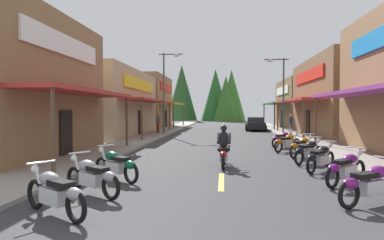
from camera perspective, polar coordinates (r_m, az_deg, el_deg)
ground at (r=25.28m, az=5.41°, el=-3.19°), size 9.08×76.88×0.10m
sidewalk_left at (r=25.93m, az=-7.40°, el=-2.83°), size 2.40×76.88×0.12m
sidewalk_right at (r=25.90m, az=18.24°, el=-2.90°), size 2.40×76.88×0.12m
centerline_dashes at (r=28.10m, az=5.43°, el=-2.58°), size 0.16×50.99×0.01m
storefront_left_middle at (r=28.77m, az=-16.01°, el=2.85°), size 9.01×12.83×5.42m
storefront_left_far at (r=40.73m, az=-10.76°, el=3.10°), size 10.73×9.84×6.23m
storefront_right_middle at (r=29.53m, az=26.75°, el=3.54°), size 9.40×12.12×6.28m
storefront_right_far at (r=40.88m, az=21.18°, el=2.61°), size 10.09×10.41×5.66m
streetlamp_left at (r=27.53m, az=-4.39°, el=6.47°), size 1.99×0.30×6.87m
streetlamp_right at (r=27.96m, az=15.09°, el=5.79°), size 1.99×0.30×6.38m
motorcycle_parked_right_0 at (r=8.37m, az=28.77°, el=-9.63°), size 1.87×1.22×1.04m
motorcycle_parked_right_1 at (r=10.22m, az=25.25°, el=-7.55°), size 1.63×1.54×1.04m
motorcycle_parked_right_2 at (r=12.11m, az=21.51°, el=-6.08°), size 1.43×1.72×1.04m
motorcycle_parked_right_3 at (r=13.82m, az=19.65°, el=-5.10°), size 1.52×1.65×1.04m
motorcycle_parked_right_4 at (r=15.52m, az=18.60°, el=-4.36°), size 1.47×1.69×1.04m
motorcycle_parked_right_5 at (r=17.31m, az=16.26°, el=-3.71°), size 1.62×1.55×1.04m
motorcycle_parked_right_6 at (r=19.15m, az=15.55°, el=-3.19°), size 1.54×1.63×1.04m
motorcycle_parked_left_0 at (r=7.17m, az=-22.75°, el=-11.44°), size 1.86×1.23×1.04m
motorcycle_parked_left_1 at (r=8.54m, az=-16.98°, el=-9.27°), size 1.86×1.24×1.04m
motorcycle_parked_left_2 at (r=10.11m, az=-13.07°, el=-7.53°), size 1.77×1.36×1.04m
rider_cruising_lead at (r=12.19m, az=5.55°, el=-5.12°), size 0.60×2.14×1.57m
pedestrian_by_shop at (r=27.37m, az=16.84°, el=-0.56°), size 0.39×0.52×1.80m
pedestrian_browsing at (r=29.12m, az=-5.95°, el=-0.35°), size 0.44×0.44×1.81m
parked_car_curbside at (r=34.51m, az=11.01°, el=-0.68°), size 2.24×4.38×1.40m
treeline_backdrop at (r=64.62m, az=3.08°, el=4.39°), size 15.85×9.73×11.15m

